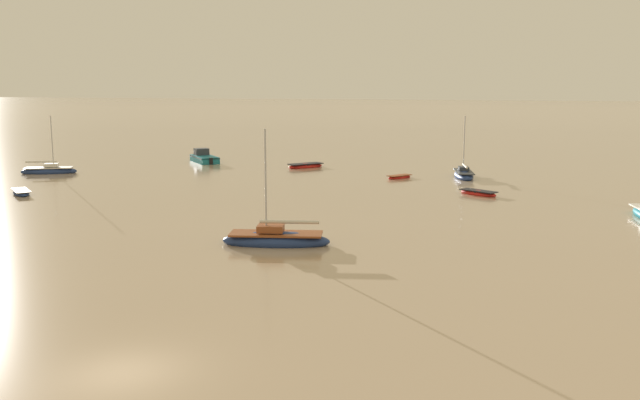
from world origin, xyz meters
TOP-DOWN VIEW (x-y plane):
  - ground_plane at (0.00, 0.00)m, footprint 800.00×800.00m
  - sailboat_moored_0 at (-0.90, 19.98)m, footprint 7.09×3.37m
  - sailboat_moored_1 at (-36.59, 46.56)m, footprint 6.31×4.14m
  - sailboat_moored_2 at (8.83, 54.96)m, footprint 2.93×6.38m
  - rowboat_moored_0 at (10.78, 43.27)m, footprint 3.79×3.08m
  - rowboat_moored_1 at (2.22, 52.49)m, footprint 2.72×3.08m
  - rowboat_moored_2 at (-10.06, 59.02)m, footprint 4.24×4.38m
  - motorboat_moored_1 at (-24.78, 61.88)m, footprint 6.01×6.48m
  - rowboat_moored_3 at (-29.67, 32.94)m, footprint 3.60×3.52m

SIDE VIEW (x-z plane):
  - ground_plane at x=0.00m, z-range 0.00..0.00m
  - rowboat_moored_1 at x=2.22m, z-range -0.11..0.38m
  - rowboat_moored_0 at x=10.78m, z-range -0.13..0.45m
  - rowboat_moored_3 at x=-29.67m, z-range -0.14..0.46m
  - rowboat_moored_2 at x=-10.06m, z-range -0.16..0.55m
  - sailboat_moored_1 at x=-36.59m, z-range -3.10..3.69m
  - sailboat_moored_2 at x=8.83m, z-range -3.15..3.74m
  - sailboat_moored_0 at x=-0.90m, z-range -3.49..4.15m
  - motorboat_moored_1 at x=-24.78m, z-range -0.87..1.63m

